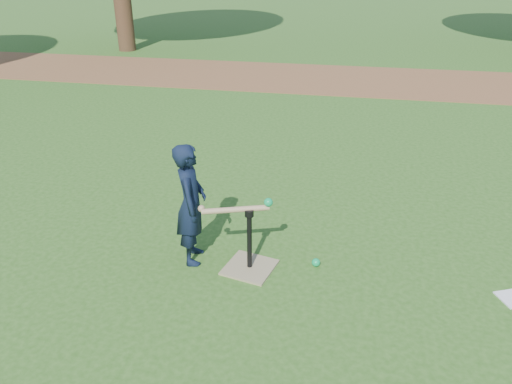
# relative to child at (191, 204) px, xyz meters

# --- Properties ---
(ground) EXTENTS (80.00, 80.00, 0.00)m
(ground) POSITION_rel_child_xyz_m (0.66, 0.22, -0.58)
(ground) COLOR #285116
(ground) RESTS_ON ground
(dirt_strip) EXTENTS (24.00, 3.00, 0.01)m
(dirt_strip) POSITION_rel_child_xyz_m (0.66, 7.72, -0.58)
(dirt_strip) COLOR brown
(dirt_strip) RESTS_ON ground
(child) EXTENTS (0.36, 0.48, 1.17)m
(child) POSITION_rel_child_xyz_m (0.00, 0.00, 0.00)
(child) COLOR black
(child) RESTS_ON ground
(wiffle_ball_ground) EXTENTS (0.08, 0.08, 0.08)m
(wiffle_ball_ground) POSITION_rel_child_xyz_m (1.16, 0.10, -0.54)
(wiffle_ball_ground) COLOR #0D9951
(wiffle_ball_ground) RESTS_ON ground
(batting_tee) EXTENTS (0.52, 0.52, 0.61)m
(batting_tee) POSITION_rel_child_xyz_m (0.56, -0.06, -0.47)
(batting_tee) COLOR #91825C
(batting_tee) RESTS_ON ground
(swing_action) EXTENTS (0.65, 0.25, 0.13)m
(swing_action) POSITION_rel_child_xyz_m (0.47, -0.07, 0.05)
(swing_action) COLOR tan
(swing_action) RESTS_ON ground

